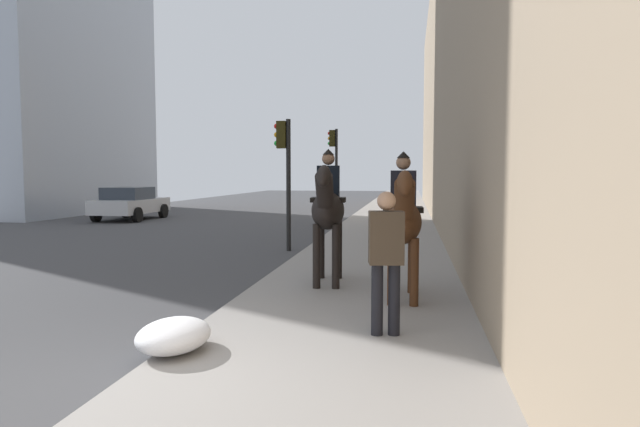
# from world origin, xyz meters

# --- Properties ---
(sidewalk_slab) EXTENTS (120.00, 3.55, 0.12)m
(sidewalk_slab) POSITION_xyz_m (0.00, -1.78, 0.06)
(sidewalk_slab) COLOR gray
(sidewalk_slab) RESTS_ON ground
(mounted_horse_near) EXTENTS (2.15, 0.68, 2.34)m
(mounted_horse_near) POSITION_xyz_m (4.78, -1.25, 1.43)
(mounted_horse_near) COLOR black
(mounted_horse_near) RESTS_ON sidewalk_slab
(mounted_horse_far) EXTENTS (2.15, 0.62, 2.24)m
(mounted_horse_far) POSITION_xyz_m (3.77, -2.54, 1.35)
(mounted_horse_far) COLOR #4C2B16
(mounted_horse_far) RESTS_ON sidewalk_slab
(pedestrian_greeting) EXTENTS (0.32, 0.43, 1.70)m
(pedestrian_greeting) POSITION_xyz_m (1.91, -2.37, 1.10)
(pedestrian_greeting) COLOR black
(pedestrian_greeting) RESTS_ON sidewalk_slab
(car_near_lane) EXTENTS (3.94, 2.09, 1.44)m
(car_near_lane) POSITION_xyz_m (17.82, 9.49, 0.74)
(car_near_lane) COLOR #B7BABF
(car_near_lane) RESTS_ON ground
(traffic_light_near_curb) EXTENTS (0.20, 0.44, 3.44)m
(traffic_light_near_curb) POSITION_xyz_m (9.46, 0.59, 2.32)
(traffic_light_near_curb) COLOR black
(traffic_light_near_curb) RESTS_ON ground
(traffic_light_far_curb) EXTENTS (0.20, 0.44, 3.95)m
(traffic_light_far_curb) POSITION_xyz_m (19.01, 0.61, 2.64)
(traffic_light_far_curb) COLOR black
(traffic_light_far_curb) RESTS_ON ground
(snow_pile_near) EXTENTS (0.98, 0.75, 0.34)m
(snow_pile_near) POSITION_xyz_m (0.95, -0.15, 0.29)
(snow_pile_near) COLOR white
(snow_pile_near) RESTS_ON sidewalk_slab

